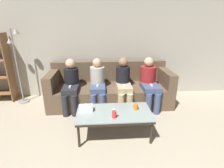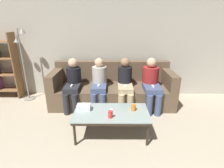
# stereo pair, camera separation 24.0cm
# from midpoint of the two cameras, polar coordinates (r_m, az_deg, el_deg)

# --- Properties ---
(wall_back) EXTENTS (12.00, 0.06, 2.60)m
(wall_back) POSITION_cam_midpoint_polar(r_m,az_deg,el_deg) (4.30, -2.82, 13.16)
(wall_back) COLOR #B7B2A3
(wall_back) RESTS_ON ground_plane
(couch) EXTENTS (2.68, 0.95, 0.91)m
(couch) POSITION_cam_midpoint_polar(r_m,az_deg,el_deg) (4.01, -2.39, -1.69)
(couch) COLOR brown
(couch) RESTS_ON ground_plane
(coffee_table) EXTENTS (1.20, 0.64, 0.42)m
(coffee_table) POSITION_cam_midpoint_polar(r_m,az_deg,el_deg) (2.86, -1.73, -9.84)
(coffee_table) COLOR #8C9E99
(coffee_table) RESTS_ON ground_plane
(cup_near_left) EXTENTS (0.07, 0.07, 0.11)m
(cup_near_left) POSITION_cam_midpoint_polar(r_m,az_deg,el_deg) (2.66, -1.89, -9.90)
(cup_near_left) COLOR red
(cup_near_left) RESTS_ON coffee_table
(cup_near_right) EXTENTS (0.07, 0.07, 0.10)m
(cup_near_right) POSITION_cam_midpoint_polar(r_m,az_deg,el_deg) (2.90, 5.40, -7.40)
(cup_near_right) COLOR orange
(cup_near_right) RESTS_ON coffee_table
(tissue_box) EXTENTS (0.22, 0.12, 0.13)m
(tissue_box) POSITION_cam_midpoint_polar(r_m,az_deg,el_deg) (2.90, -10.83, -7.74)
(tissue_box) COLOR white
(tissue_box) RESTS_ON coffee_table
(game_remote) EXTENTS (0.04, 0.15, 0.02)m
(game_remote) POSITION_cam_midpoint_polar(r_m,az_deg,el_deg) (2.84, -1.74, -8.97)
(game_remote) COLOR white
(game_remote) RESTS_ON coffee_table
(standing_lamp) EXTENTS (0.31, 0.26, 1.67)m
(standing_lamp) POSITION_cam_midpoint_polar(r_m,az_deg,el_deg) (4.42, -30.05, 7.09)
(standing_lamp) COLOR gray
(standing_lamp) RESTS_ON ground_plane
(seated_person_left_end) EXTENTS (0.31, 0.67, 1.07)m
(seated_person_left_end) POSITION_cam_midpoint_polar(r_m,az_deg,el_deg) (3.77, -15.04, 0.16)
(seated_person_left_end) COLOR #28282D
(seated_person_left_end) RESTS_ON ground_plane
(seated_person_mid_left) EXTENTS (0.31, 0.66, 1.07)m
(seated_person_mid_left) POSITION_cam_midpoint_polar(r_m,az_deg,el_deg) (3.71, -6.60, 0.40)
(seated_person_mid_left) COLOR #47567A
(seated_person_mid_left) RESTS_ON ground_plane
(seated_person_mid_right) EXTENTS (0.31, 0.68, 1.08)m
(seated_person_mid_right) POSITION_cam_midpoint_polar(r_m,az_deg,el_deg) (3.72, 1.95, 0.59)
(seated_person_mid_right) COLOR tan
(seated_person_mid_right) RESTS_ON ground_plane
(seated_person_right_end) EXTENTS (0.35, 0.73, 1.08)m
(seated_person_right_end) POSITION_cam_midpoint_polar(r_m,az_deg,el_deg) (3.81, 10.25, 0.92)
(seated_person_right_end) COLOR #47567A
(seated_person_right_end) RESTS_ON ground_plane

